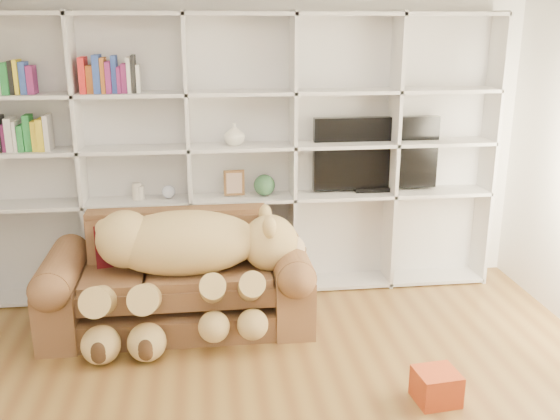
{
  "coord_description": "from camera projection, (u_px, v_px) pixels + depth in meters",
  "views": [
    {
      "loc": [
        -0.33,
        -2.88,
        2.31
      ],
      "look_at": [
        0.24,
        1.63,
        0.93
      ],
      "focal_mm": 40.0,
      "sensor_mm": 36.0,
      "label": 1
    }
  ],
  "objects": [
    {
      "name": "picture_frame",
      "position": [
        234.0,
        183.0,
        5.34
      ],
      "size": [
        0.18,
        0.03,
        0.22
      ],
      "primitive_type": "cube",
      "rotation": [
        0.0,
        0.0,
        0.04
      ],
      "color": "brown",
      "rests_on": "bookshelf"
    },
    {
      "name": "figurine_short",
      "position": [
        140.0,
        193.0,
        5.26
      ],
      "size": [
        0.09,
        0.09,
        0.12
      ],
      "primitive_type": "cylinder",
      "rotation": [
        0.0,
        0.0,
        0.25
      ],
      "color": "beige",
      "rests_on": "bookshelf"
    },
    {
      "name": "green_vase",
      "position": [
        264.0,
        185.0,
        5.38
      ],
      "size": [
        0.19,
        0.19,
        0.19
      ],
      "primitive_type": "sphere",
      "color": "#2D5835",
      "rests_on": "bookshelf"
    },
    {
      "name": "snow_globe",
      "position": [
        169.0,
        192.0,
        5.29
      ],
      "size": [
        0.11,
        0.11,
        0.11
      ],
      "primitive_type": "sphere",
      "color": "white",
      "rests_on": "bookshelf"
    },
    {
      "name": "figurine_tall",
      "position": [
        137.0,
        191.0,
        5.25
      ],
      "size": [
        0.09,
        0.09,
        0.15
      ],
      "primitive_type": "cylinder",
      "rotation": [
        0.0,
        0.0,
        -0.21
      ],
      "color": "beige",
      "rests_on": "bookshelf"
    },
    {
      "name": "shelf_vase",
      "position": [
        234.0,
        134.0,
        5.21
      ],
      "size": [
        0.23,
        0.23,
        0.18
      ],
      "primitive_type": "imported",
      "rotation": [
        0.0,
        0.0,
        -0.4
      ],
      "color": "white",
      "rests_on": "bookshelf"
    },
    {
      "name": "throw_pillow",
      "position": [
        119.0,
        247.0,
        4.9
      ],
      "size": [
        0.39,
        0.26,
        0.37
      ],
      "primitive_type": "cube",
      "rotation": [
        -0.24,
        0.0,
        0.19
      ],
      "color": "#580F16",
      "rests_on": "sofa"
    },
    {
      "name": "bookshelf",
      "position": [
        213.0,
        145.0,
        5.28
      ],
      "size": [
        4.43,
        0.35,
        2.4
      ],
      "color": "silver",
      "rests_on": "floor"
    },
    {
      "name": "tv",
      "position": [
        376.0,
        155.0,
        5.47
      ],
      "size": [
        1.11,
        0.18,
        0.66
      ],
      "color": "black",
      "rests_on": "bookshelf"
    },
    {
      "name": "gift_box",
      "position": [
        436.0,
        386.0,
        3.93
      ],
      "size": [
        0.28,
        0.27,
        0.21
      ],
      "primitive_type": "cube",
      "rotation": [
        0.0,
        0.0,
        0.1
      ],
      "color": "#B13C17",
      "rests_on": "floor"
    },
    {
      "name": "sofa",
      "position": [
        179.0,
        285.0,
        4.9
      ],
      "size": [
        2.04,
        0.88,
        0.86
      ],
      "color": "brown",
      "rests_on": "floor"
    },
    {
      "name": "wall_back",
      "position": [
        240.0,
        137.0,
        5.42
      ],
      "size": [
        5.0,
        0.02,
        2.7
      ],
      "primitive_type": "cube",
      "color": "white",
      "rests_on": "floor"
    },
    {
      "name": "teddy_bear",
      "position": [
        186.0,
        258.0,
        4.66
      ],
      "size": [
        1.67,
        0.88,
        0.97
      ],
      "rotation": [
        0.0,
        0.0,
        -0.07
      ],
      "color": "tan",
      "rests_on": "sofa"
    }
  ]
}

